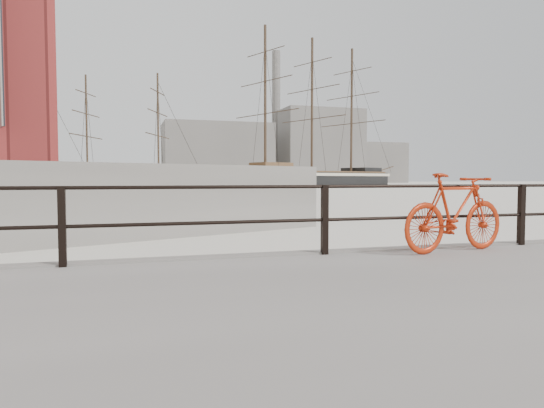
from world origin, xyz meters
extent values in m
plane|color=white|center=(0.00, 0.00, 0.00)|extent=(400.00, 400.00, 0.00)
imported|color=#B9290C|center=(-1.55, -0.50, 0.94)|extent=(1.97, 0.63, 1.18)
cube|color=gray|center=(20.00, 140.00, 9.00)|extent=(32.00, 18.00, 18.00)
cube|color=gray|center=(55.00, 145.00, 12.00)|extent=(26.00, 20.00, 24.00)
cube|color=gray|center=(78.00, 150.00, 7.00)|extent=(20.00, 16.00, 14.00)
cylinder|color=gray|center=(42.00, 150.00, 22.00)|extent=(2.80, 2.80, 44.00)
camera|label=1|loc=(-6.22, -6.60, 1.44)|focal=32.00mm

